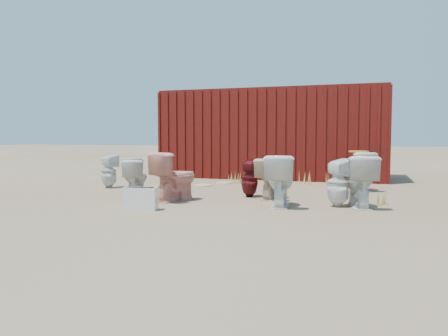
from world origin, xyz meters
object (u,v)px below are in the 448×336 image
(toilet_front_maroon, at_px, (250,178))
(loose_tank, at_px, (141,199))
(shipping_container, at_px, (274,134))
(toilet_back_beige_right, at_px, (271,179))
(toilet_front_c, at_px, (280,181))
(toilet_back_e, at_px, (338,183))
(toilet_back_a, at_px, (109,171))
(toilet_back_beige_left, at_px, (133,176))
(toilet_back_yellowlid, at_px, (358,171))
(toilet_front_a, at_px, (136,178))
(toilet_front_e, at_px, (359,181))
(toilet_front_pink, at_px, (175,177))

(toilet_front_maroon, relative_size, loose_tank, 1.40)
(shipping_container, bearing_deg, toilet_back_beige_right, -79.26)
(toilet_front_c, relative_size, loose_tank, 1.66)
(shipping_container, xyz_separation_m, loose_tank, (-0.79, -6.28, -1.02))
(shipping_container, bearing_deg, toilet_back_e, -67.72)
(toilet_back_a, relative_size, toilet_back_beige_left, 1.03)
(loose_tank, bearing_deg, toilet_back_yellowlid, 38.33)
(toilet_front_maroon, height_order, loose_tank, toilet_front_maroon)
(toilet_back_e, height_order, loose_tank, toilet_back_e)
(toilet_front_a, relative_size, toilet_back_yellowlid, 0.86)
(toilet_front_e, height_order, toilet_back_a, toilet_front_e)
(toilet_front_maroon, xyz_separation_m, toilet_back_e, (1.64, -0.68, 0.04))
(toilet_front_c, relative_size, toilet_back_a, 1.12)
(toilet_back_e, bearing_deg, toilet_back_yellowlid, -53.63)
(toilet_back_a, relative_size, toilet_back_beige_right, 1.00)
(loose_tank, bearing_deg, toilet_back_e, 13.01)
(toilet_front_pink, relative_size, toilet_back_beige_left, 1.19)
(toilet_front_c, distance_m, toilet_back_yellowlid, 2.86)
(toilet_front_e, bearing_deg, toilet_back_a, -25.51)
(toilet_front_c, height_order, toilet_back_a, toilet_front_c)
(toilet_front_e, relative_size, toilet_back_a, 1.12)
(toilet_back_beige_left, bearing_deg, toilet_back_e, 144.39)
(toilet_back_beige_left, xyz_separation_m, toilet_back_yellowlid, (4.19, 1.98, 0.04))
(toilet_front_e, distance_m, toilet_back_e, 0.33)
(toilet_back_beige_left, bearing_deg, toilet_back_a, -66.83)
(toilet_front_pink, height_order, toilet_front_c, toilet_front_pink)
(toilet_front_c, height_order, toilet_front_e, toilet_front_c)
(loose_tank, bearing_deg, toilet_front_e, 11.53)
(toilet_front_maroon, relative_size, toilet_back_e, 0.90)
(toilet_front_e, xyz_separation_m, toilet_back_yellowlid, (-0.05, 2.30, -0.01))
(toilet_front_a, distance_m, toilet_front_c, 2.87)
(shipping_container, distance_m, toilet_front_maroon, 4.45)
(shipping_container, height_order, toilet_front_maroon, shipping_container)
(toilet_back_beige_right, bearing_deg, shipping_container, -73.36)
(toilet_front_c, xyz_separation_m, toilet_back_a, (-4.07, 1.41, -0.05))
(toilet_back_a, distance_m, toilet_back_beige_left, 1.30)
(toilet_front_a, distance_m, toilet_back_a, 1.57)
(toilet_front_pink, bearing_deg, toilet_back_a, -8.38)
(toilet_back_a, distance_m, loose_tank, 3.20)
(toilet_back_a, xyz_separation_m, toilet_back_yellowlid, (5.23, 1.20, 0.03))
(shipping_container, xyz_separation_m, toilet_front_maroon, (0.42, -4.35, -0.85))
(shipping_container, distance_m, toilet_front_pink, 5.34)
(toilet_front_maroon, distance_m, toilet_back_beige_left, 2.31)
(toilet_front_a, xyz_separation_m, toilet_front_c, (2.84, -0.43, 0.07))
(shipping_container, height_order, toilet_back_e, shipping_container)
(toilet_back_e, bearing_deg, shipping_container, -24.78)
(shipping_container, bearing_deg, toilet_front_e, -64.45)
(toilet_back_yellowlid, bearing_deg, toilet_front_pink, 13.85)
(toilet_front_pink, xyz_separation_m, toilet_front_e, (3.07, 0.26, -0.01))
(toilet_front_e, xyz_separation_m, toilet_back_beige_left, (-4.25, 0.32, -0.05))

